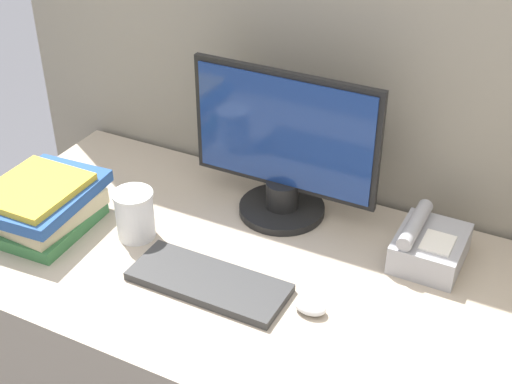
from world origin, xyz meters
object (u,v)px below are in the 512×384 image
Objects in this scene: book_stack at (44,205)px; desk_telephone at (429,246)px; monitor at (283,154)px; keyboard at (209,282)px; mouse at (310,307)px; coffee_cup at (135,214)px.

book_stack is 0.95m from desk_telephone.
monitor is 0.38m from keyboard.
book_stack is at bearing -146.54° from monitor.
desk_telephone is (0.90, 0.30, -0.02)m from book_stack.
desk_telephone is (0.39, -0.03, -0.13)m from monitor.
mouse is at bearing -55.66° from monitor.
coffee_cup is at bearing 17.25° from book_stack.
book_stack is at bearing -179.19° from mouse.
monitor is 0.40m from coffee_cup.
mouse reaches higher than keyboard.
coffee_cup is at bearing 161.91° from keyboard.
monitor reaches higher than keyboard.
book_stack reaches higher than mouse.
book_stack is (-0.50, -0.33, -0.11)m from monitor.
monitor is at bearing 86.60° from keyboard.
keyboard is (-0.02, -0.35, -0.16)m from monitor.
coffee_cup reaches higher than book_stack.
mouse is 0.38× the size of desk_telephone.
monitor reaches higher than mouse.
monitor is 0.42m from desk_telephone.
book_stack is at bearing -161.39° from desk_telephone.
mouse is at bearing -120.82° from desk_telephone.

